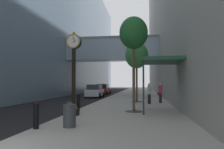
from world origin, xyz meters
The scene contains 14 objects.
ground_plane centered at (0.00, 27.00, 0.00)m, with size 110.00×110.00×0.00m, color black.
sidewalk_right centered at (3.39, 30.00, 0.07)m, with size 6.77×80.00×0.14m, color #9E998E.
building_block_left centered at (-11.09, 29.97, 12.51)m, with size 22.75×80.00×25.12m.
street_clock centered at (0.56, 6.91, 2.73)m, with size 0.84×0.55×4.72m.
bollard_nearest centered at (0.22, 3.34, 0.69)m, with size 0.23×0.23×1.06m.
bollard_third centered at (0.22, 8.95, 0.69)m, with size 0.23×0.23×1.06m.
street_tree_near centered at (3.85, 8.91, 5.06)m, with size 1.80×1.80×6.03m.
street_tree_mid_near centered at (3.85, 15.82, 4.55)m, with size 2.19×2.19×5.70m.
trash_bin centered at (1.43, 3.83, 0.68)m, with size 0.53×0.53×1.05m.
pedestrian_walking centered at (5.98, 15.10, 1.10)m, with size 0.51×0.50×1.80m.
pedestrian_by_clock centered at (4.96, 14.10, 1.08)m, with size 0.44×0.44×1.76m.
storefront_awning centered at (5.53, 9.17, 3.28)m, with size 2.40×3.60×3.30m.
car_white_near centered at (-1.84, 22.94, 0.82)m, with size 2.03×4.07×1.71m.
car_red_mid centered at (-2.10, 30.04, 0.84)m, with size 2.11×4.36×1.74m.
Camera 1 is at (4.40, -4.65, 1.97)m, focal length 34.31 mm.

